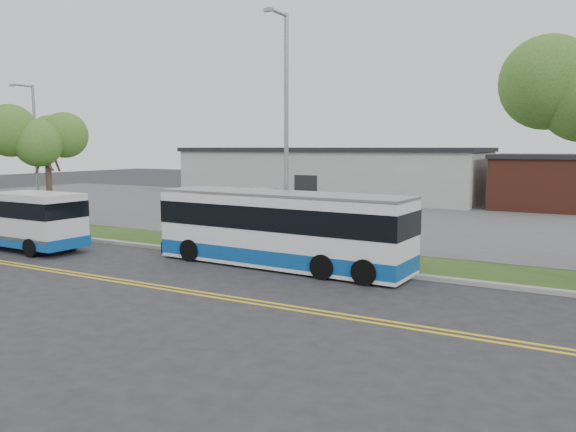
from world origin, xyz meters
The scene contains 18 objects.
ground centered at (0.00, 0.00, 0.00)m, with size 140.00×140.00×0.00m, color #28282B.
lane_line_north centered at (0.00, -3.85, 0.01)m, with size 70.00×0.12×0.01m, color yellow.
lane_line_south centered at (0.00, -4.15, 0.01)m, with size 70.00×0.12×0.01m, color yellow.
curb centered at (0.00, 1.10, 0.07)m, with size 80.00×0.30×0.15m, color #9E9B93.
verge centered at (0.00, 2.90, 0.05)m, with size 80.00×3.30×0.10m, color #2E4D19.
parking_lot centered at (0.00, 17.00, 0.05)m, with size 80.00×25.00×0.10m, color #4C4C4F.
commercial_building centered at (-6.00, 27.00, 2.18)m, with size 25.40×10.40×4.35m.
brick_wing centered at (10.50, 26.00, 1.96)m, with size 6.30×7.30×3.90m.
tree_west centered at (-12.00, 3.20, 5.12)m, with size 4.40×4.40×6.91m.
streetlight_near centered at (3.00, 2.73, 5.23)m, with size 0.35×1.53×9.50m.
streetlight_far centered at (-16.00, 5.42, 4.48)m, with size 0.35×1.53×8.00m.
shuttle_bus centered at (-7.10, -1.76, 1.32)m, with size 6.52×2.32×2.47m.
transit_bus centered at (3.99, 0.60, 1.39)m, with size 9.97×2.76×2.74m.
pedestrian centered at (-10.52, 1.90, 0.97)m, with size 0.63×0.42×1.74m, color black.
parked_car_a centered at (-5.20, 13.68, 0.93)m, with size 1.75×5.02×1.66m, color #ADB0B5.
parked_car_b centered at (-11.22, 15.64, 0.78)m, with size 1.90×4.68×1.36m, color white.
grocery_bag_left centered at (-10.82, 1.65, 0.26)m, with size 0.32×0.32×0.32m, color white.
grocery_bag_right centered at (-10.22, 2.15, 0.26)m, with size 0.32×0.32×0.32m, color white.
Camera 1 is at (14.13, -17.09, 4.37)m, focal length 35.00 mm.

